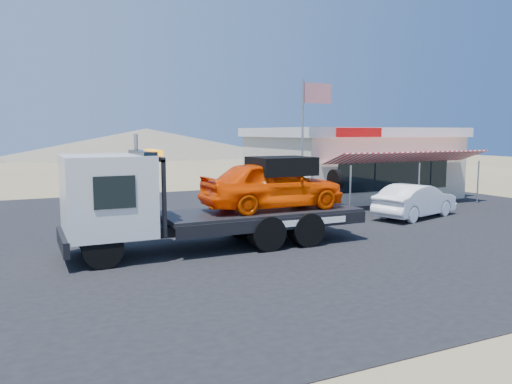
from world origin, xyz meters
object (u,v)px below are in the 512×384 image
jerky_store (349,161)px  flagpole (307,130)px  tow_truck (211,195)px  white_sedan (415,201)px

jerky_store → flagpole: size_ratio=1.73×
tow_truck → white_sedan: 10.07m
tow_truck → jerky_store: (11.90, 9.17, 0.30)m
white_sedan → jerky_store: (1.99, 7.62, 1.25)m
white_sedan → jerky_store: 7.97m
tow_truck → white_sedan: size_ratio=2.14×
white_sedan → tow_truck: bearing=82.6°
jerky_store → white_sedan: bearing=-104.6°
flagpole → jerky_store: bearing=38.8°
white_sedan → flagpole: bearing=32.4°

